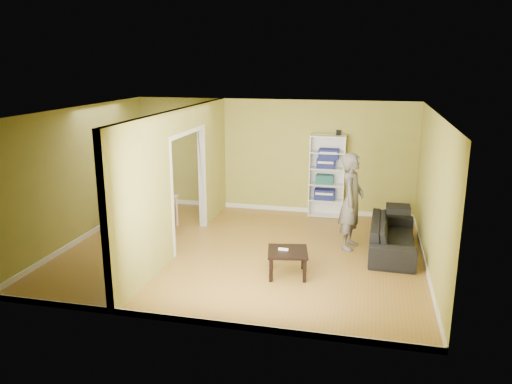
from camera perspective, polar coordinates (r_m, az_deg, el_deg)
room_shell at (r=8.97m, az=-1.53°, el=0.99°), size 6.50×6.50×6.50m
partition at (r=9.34m, az=-8.68°, el=1.37°), size 0.22×5.50×2.60m
wall_speaker at (r=11.25m, az=9.41°, el=6.72°), size 0.10×0.10×0.10m
sofa at (r=9.55m, az=15.39°, el=-4.35°), size 2.09×0.95×0.78m
person at (r=9.38m, az=10.91°, el=-0.13°), size 0.87×0.73×2.13m
bookshelf at (r=11.35m, az=8.14°, el=1.85°), size 0.78×0.34×1.86m
paper_box_navy_a at (r=11.41m, az=7.85°, el=-0.24°), size 0.46×0.30×0.23m
paper_box_teal at (r=11.33m, az=7.84°, el=1.46°), size 0.39×0.26×0.20m
paper_box_navy_b at (r=11.25m, az=8.00°, el=3.26°), size 0.40×0.26×0.21m
paper_box_navy_c at (r=11.20m, az=8.33°, el=4.42°), size 0.44×0.29×0.22m
coffee_table at (r=8.24m, az=3.64°, el=-7.13°), size 0.64×0.64×0.43m
game_controller at (r=8.23m, az=3.14°, el=-6.55°), size 0.16×0.04×0.03m
dining_table at (r=10.60m, az=-12.16°, el=-1.10°), size 1.08×0.72×0.68m
chair_left at (r=10.98m, az=-15.23°, el=-1.60°), size 0.44×0.44×0.88m
chair_near at (r=10.08m, az=-13.31°, el=-2.57°), size 0.50×0.50×1.00m
chair_far at (r=11.20m, az=-10.87°, el=-0.70°), size 0.57×0.57×1.01m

